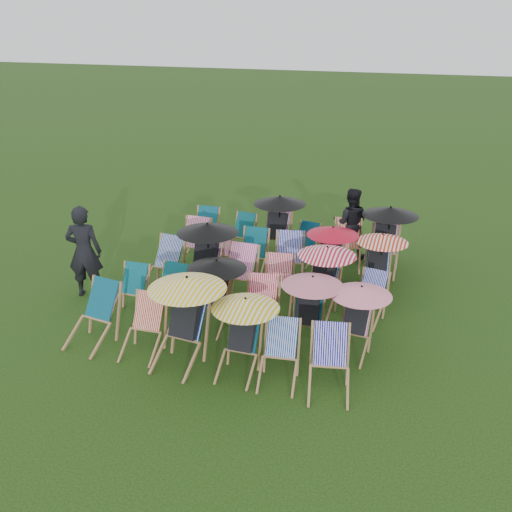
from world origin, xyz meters
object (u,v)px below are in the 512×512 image
(deckchair_5, at_px, (330,364))
(person_rear, at_px, (350,223))
(deckchair_0, at_px, (92,316))
(person_left, at_px, (84,252))
(deckchair_29, at_px, (385,238))

(deckchair_5, xyz_separation_m, person_rear, (-0.64, 5.14, 0.34))
(deckchair_5, bearing_deg, deckchair_0, 167.20)
(deckchair_0, bearing_deg, person_left, 134.75)
(deckchair_0, relative_size, deckchair_5, 1.04)
(deckchair_29, relative_size, person_rear, 0.87)
(deckchair_0, relative_size, deckchair_29, 0.72)
(deckchair_0, xyz_separation_m, person_left, (-1.11, 1.49, 0.42))
(deckchair_29, xyz_separation_m, person_left, (-5.31, -3.08, 0.18))
(deckchair_0, distance_m, deckchair_5, 4.00)
(deckchair_5, height_order, person_left, person_left)
(deckchair_0, distance_m, person_left, 1.90)
(deckchair_29, height_order, person_left, person_left)
(deckchair_5, height_order, deckchair_29, deckchair_29)
(deckchair_29, distance_m, person_left, 6.14)
(deckchair_5, xyz_separation_m, deckchair_29, (0.19, 4.63, 0.27))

